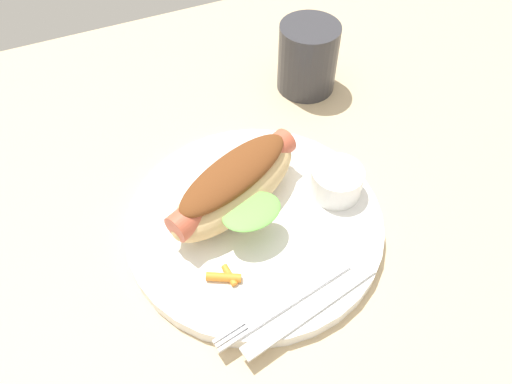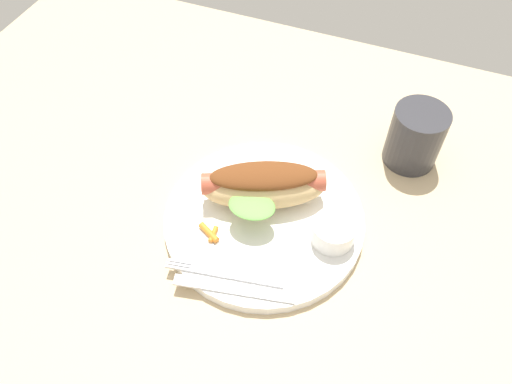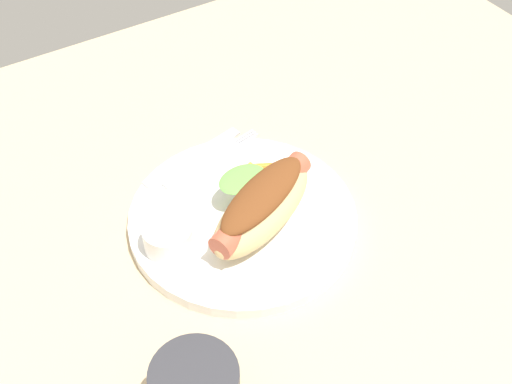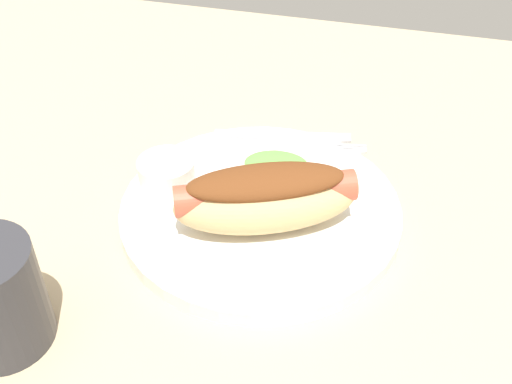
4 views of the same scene
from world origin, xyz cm
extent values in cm
cube|color=tan|center=(0.00, 0.00, -0.90)|extent=(120.00, 90.00, 1.80)
cylinder|color=white|center=(1.78, 0.93, 0.80)|extent=(26.73, 26.73, 1.60)
ellipsoid|color=#DBB77A|center=(0.68, 3.43, 4.32)|extent=(17.66, 12.42, 5.44)
cylinder|color=#C1563D|center=(0.68, 3.43, 5.27)|extent=(15.91, 9.08, 2.86)
ellipsoid|color=brown|center=(0.68, 3.43, 6.56)|extent=(14.75, 9.98, 2.20)
ellipsoid|color=#6BB74C|center=(0.72, -0.76, 5.41)|extent=(6.47, 5.08, 0.68)
cylinder|color=white|center=(11.21, 0.73, 3.19)|extent=(5.53, 5.53, 3.18)
cube|color=silver|center=(1.96, -8.75, 1.80)|extent=(11.60, 3.24, 0.40)
cube|color=silver|center=(-5.38, -9.62, 1.80)|extent=(3.20, 0.87, 0.40)
cube|color=silver|center=(-5.30, -10.06, 1.80)|extent=(3.20, 0.87, 0.40)
cube|color=silver|center=(-5.22, -10.51, 1.80)|extent=(3.20, 0.87, 0.40)
cube|color=silver|center=(2.28, -10.52, 1.78)|extent=(14.81, 4.34, 0.36)
cylinder|color=orange|center=(-3.80, -4.45, 2.02)|extent=(3.33, 2.28, 0.84)
cylinder|color=orange|center=(-3.20, -4.42, 1.92)|extent=(0.81, 2.32, 0.64)
cylinder|color=#333338|center=(17.68, 19.74, 4.54)|extent=(7.74, 7.74, 9.08)
camera|label=1|loc=(-10.41, -26.74, 42.84)|focal=34.53mm
camera|label=2|loc=(14.77, -35.03, 56.21)|focal=35.12mm
camera|label=3|loc=(27.17, 44.97, 58.61)|focal=45.92mm
camera|label=4|loc=(-9.30, 44.40, 40.30)|focal=43.68mm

